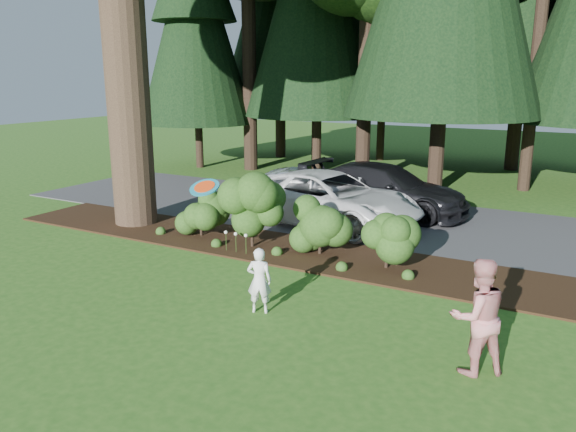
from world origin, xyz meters
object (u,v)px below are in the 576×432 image
Objects in this scene: car_white_suv at (329,199)px; car_silver_wagon at (303,192)px; car_dark_suv at (384,189)px; frisbee at (205,187)px; child at (259,280)px; adult at (478,317)px.

car_silver_wagon is at bearing 62.77° from car_white_suv.
frisbee is (-0.55, -8.62, 1.51)m from car_dark_suv.
frisbee is (-1.14, -0.08, 1.68)m from child.
car_dark_suv is (0.94, 2.19, 0.00)m from car_white_suv.
child is (2.92, -7.38, -0.07)m from car_silver_wagon.
car_dark_suv is (2.33, 1.16, 0.11)m from car_silver_wagon.
adult is (6.92, -7.69, 0.19)m from car_silver_wagon.
car_dark_suv is at bearing 86.36° from frisbee.
child is 4.02m from adult.
adult reaches higher than car_silver_wagon.
car_dark_suv is 8.77m from frisbee.
car_dark_suv is at bearing -74.10° from car_silver_wagon.
adult is 3.09× the size of frisbee.
car_dark_suv is 4.25× the size of child.
car_white_suv is at bearing -88.72° from adult.
car_white_suv is 4.43× the size of child.
child is at bearing 4.22° from frisbee.
car_silver_wagon is at bearing -89.81° from child.
car_silver_wagon is at bearing -86.44° from adult.
car_white_suv is at bearing -137.07° from car_silver_wagon.
adult is at bearing -148.52° from car_silver_wagon.
car_white_suv is 6.53m from child.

